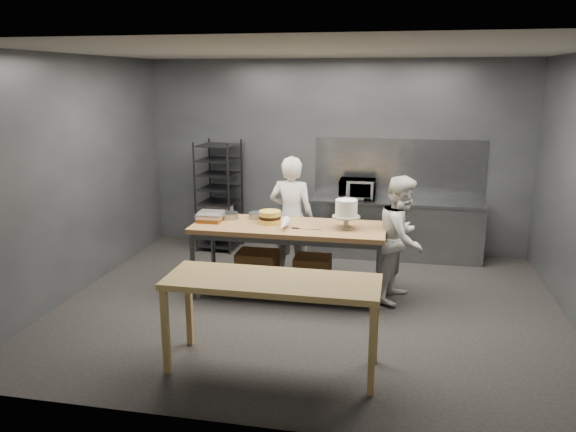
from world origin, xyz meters
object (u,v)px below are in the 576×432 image
(work_table, at_px, (286,252))
(layer_cake, at_px, (270,217))
(chef_behind, at_px, (291,217))
(chef_right, at_px, (401,239))
(speed_rack, at_px, (219,197))
(frosted_cake_stand, at_px, (346,210))
(microwave, at_px, (357,189))
(near_counter, at_px, (272,288))

(work_table, distance_m, layer_cake, 0.48)
(chef_behind, xyz_separation_m, layer_cake, (-0.15, -0.64, 0.15))
(chef_behind, height_order, layer_cake, chef_behind)
(chef_right, bearing_deg, chef_behind, 87.05)
(work_table, bearing_deg, layer_cake, 167.14)
(chef_right, bearing_deg, speed_rack, 77.41)
(chef_behind, distance_m, layer_cake, 0.67)
(chef_right, height_order, layer_cake, chef_right)
(speed_rack, distance_m, frosted_cake_stand, 2.86)
(microwave, xyz_separation_m, layer_cake, (-0.96, -1.81, -0.05))
(speed_rack, relative_size, layer_cake, 6.31)
(chef_right, bearing_deg, work_table, 112.74)
(work_table, xyz_separation_m, speed_rack, (-1.45, 1.78, 0.28))
(chef_behind, xyz_separation_m, chef_right, (1.49, -0.54, -0.06))
(work_table, height_order, layer_cake, layer_cake)
(speed_rack, height_order, microwave, speed_rack)
(work_table, distance_m, chef_behind, 0.74)
(microwave, bearing_deg, frosted_cake_stand, -89.64)
(work_table, xyz_separation_m, chef_right, (1.43, 0.14, 0.21))
(near_counter, height_order, frosted_cake_stand, frosted_cake_stand)
(work_table, height_order, chef_right, chef_right)
(work_table, relative_size, chef_right, 1.53)
(speed_rack, height_order, frosted_cake_stand, speed_rack)
(speed_rack, bearing_deg, microwave, 2.09)
(chef_behind, bearing_deg, work_table, 99.01)
(work_table, bearing_deg, frosted_cake_stand, -1.13)
(near_counter, distance_m, frosted_cake_stand, 1.94)
(chef_right, relative_size, frosted_cake_stand, 4.36)
(speed_rack, xyz_separation_m, frosted_cake_stand, (2.21, -1.80, 0.29))
(speed_rack, bearing_deg, frosted_cake_stand, -39.12)
(speed_rack, relative_size, chef_right, 1.12)
(microwave, height_order, layer_cake, microwave)
(chef_right, bearing_deg, near_counter, 166.69)
(speed_rack, distance_m, chef_right, 3.32)
(chef_behind, xyz_separation_m, frosted_cake_stand, (0.81, -0.70, 0.30))
(near_counter, bearing_deg, frosted_cake_stand, 74.87)
(near_counter, distance_m, layer_cake, 1.98)
(work_table, relative_size, speed_rack, 1.37)
(speed_rack, xyz_separation_m, microwave, (2.20, 0.08, 0.19))
(work_table, height_order, frosted_cake_stand, frosted_cake_stand)
(frosted_cake_stand, bearing_deg, work_table, 178.87)
(microwave, bearing_deg, speed_rack, -177.91)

